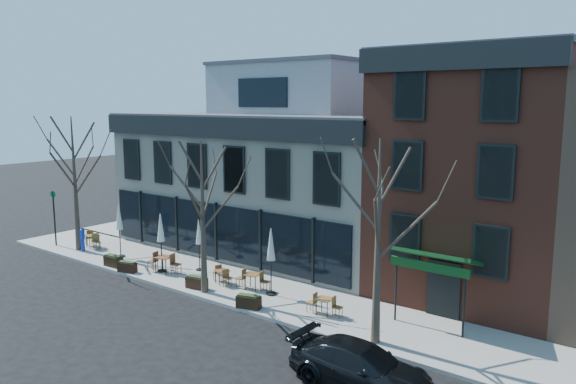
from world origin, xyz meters
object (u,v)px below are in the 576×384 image
Objects in this scene: parked_sedan at (361,366)px; call_box at (83,239)px; umbrella_0 at (119,220)px; cafe_set_0 at (93,240)px.

call_box is (-21.06, 3.61, 0.20)m from parked_sedan.
umbrella_0 is at bearing 13.29° from call_box.
call_box is 0.47× the size of umbrella_0.
parked_sedan is 1.59× the size of umbrella_0.
umbrella_0 is (3.04, -0.21, 1.64)m from cafe_set_0.
cafe_set_0 is 0.62× the size of umbrella_0.
parked_sedan is 21.81m from cafe_set_0.
cafe_set_0 is (-21.34, 4.47, -0.05)m from parked_sedan.
parked_sedan is at bearing -11.83° from cafe_set_0.
cafe_set_0 is 3.46m from umbrella_0.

